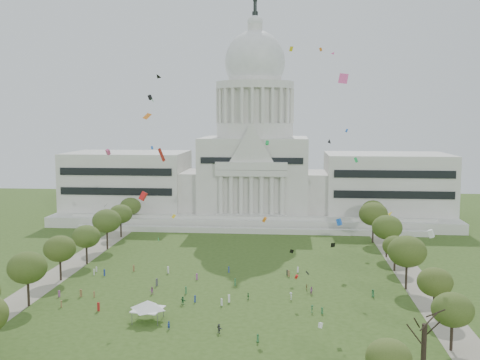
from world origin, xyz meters
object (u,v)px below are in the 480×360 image
at_px(person_0, 373,293).
at_px(capitol, 255,166).
at_px(big_bare_tree, 425,320).
at_px(event_tent, 148,305).

bearing_deg(person_0, capitol, 168.20).
distance_m(big_bare_tree, event_tent, 55.95).
bearing_deg(event_tent, big_bare_tree, -19.21).
height_order(big_bare_tree, event_tent, big_bare_tree).
bearing_deg(person_0, big_bare_tree, -26.22).
distance_m(big_bare_tree, person_0, 39.39).
bearing_deg(big_bare_tree, event_tent, 160.79).
bearing_deg(capitol, event_tent, -96.76).
bearing_deg(person_0, event_tent, -98.48).
relative_size(capitol, big_bare_tree, 12.50).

